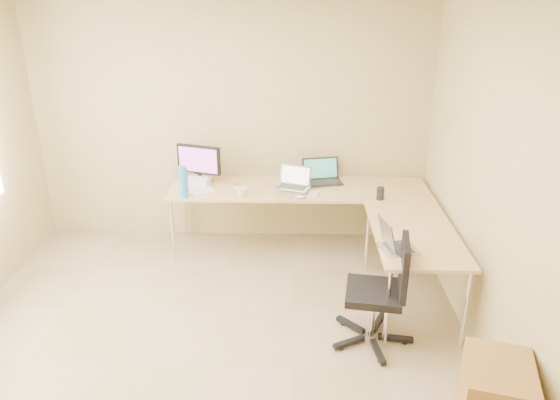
{
  "coord_description": "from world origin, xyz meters",
  "views": [
    {
      "loc": [
        0.67,
        -3.15,
        2.67
      ],
      "look_at": [
        0.55,
        1.1,
        0.9
      ],
      "focal_mm": 33.46,
      "sensor_mm": 36.0,
      "label": 1
    }
  ],
  "objects_px": {
    "laptop_return": "(399,237)",
    "keyboard": "(296,191)",
    "monitor": "(199,164)",
    "office_chair": "(374,286)",
    "mug": "(242,193)",
    "desk_return": "(411,269)",
    "desk_fan": "(195,166)",
    "laptop_center": "(293,178)",
    "laptop_black": "(323,172)",
    "desk_main": "(299,220)",
    "water_bottle": "(183,182)"
  },
  "relations": [
    {
      "from": "laptop_return",
      "to": "keyboard",
      "type": "bearing_deg",
      "value": 19.8
    },
    {
      "from": "laptop_return",
      "to": "monitor",
      "type": "bearing_deg",
      "value": 37.28
    },
    {
      "from": "keyboard",
      "to": "monitor",
      "type": "bearing_deg",
      "value": -175.72
    },
    {
      "from": "office_chair",
      "to": "keyboard",
      "type": "bearing_deg",
      "value": 122.29
    },
    {
      "from": "keyboard",
      "to": "mug",
      "type": "bearing_deg",
      "value": -145.21
    },
    {
      "from": "keyboard",
      "to": "desk_return",
      "type": "bearing_deg",
      "value": -22.29
    },
    {
      "from": "mug",
      "to": "desk_fan",
      "type": "distance_m",
      "value": 0.74
    },
    {
      "from": "laptop_center",
      "to": "laptop_return",
      "type": "distance_m",
      "value": 1.46
    },
    {
      "from": "laptop_return",
      "to": "laptop_center",
      "type": "bearing_deg",
      "value": 20.78
    },
    {
      "from": "keyboard",
      "to": "mug",
      "type": "height_order",
      "value": "mug"
    },
    {
      "from": "laptop_black",
      "to": "desk_fan",
      "type": "height_order",
      "value": "desk_fan"
    },
    {
      "from": "laptop_center",
      "to": "keyboard",
      "type": "height_order",
      "value": "laptop_center"
    },
    {
      "from": "desk_fan",
      "to": "laptop_black",
      "type": "bearing_deg",
      "value": 4.1
    },
    {
      "from": "monitor",
      "to": "mug",
      "type": "distance_m",
      "value": 0.65
    },
    {
      "from": "monitor",
      "to": "desk_fan",
      "type": "bearing_deg",
      "value": 141.79
    },
    {
      "from": "laptop_center",
      "to": "laptop_black",
      "type": "bearing_deg",
      "value": 61.83
    },
    {
      "from": "mug",
      "to": "desk_fan",
      "type": "relative_size",
      "value": 0.38
    },
    {
      "from": "keyboard",
      "to": "desk_fan",
      "type": "height_order",
      "value": "desk_fan"
    },
    {
      "from": "laptop_black",
      "to": "desk_fan",
      "type": "bearing_deg",
      "value": 165.69
    },
    {
      "from": "laptop_center",
      "to": "desk_fan",
      "type": "distance_m",
      "value": 1.09
    },
    {
      "from": "desk_main",
      "to": "monitor",
      "type": "distance_m",
      "value": 1.19
    },
    {
      "from": "laptop_center",
      "to": "desk_fan",
      "type": "xyz_separation_m",
      "value": [
        -1.04,
        0.33,
        -0.0
      ]
    },
    {
      "from": "desk_main",
      "to": "laptop_black",
      "type": "height_order",
      "value": "laptop_black"
    },
    {
      "from": "laptop_center",
      "to": "desk_return",
      "type": "bearing_deg",
      "value": -19.97
    },
    {
      "from": "water_bottle",
      "to": "laptop_return",
      "type": "height_order",
      "value": "water_bottle"
    },
    {
      "from": "monitor",
      "to": "laptop_black",
      "type": "bearing_deg",
      "value": 19.13
    },
    {
      "from": "keyboard",
      "to": "water_bottle",
      "type": "distance_m",
      "value": 1.12
    },
    {
      "from": "desk_main",
      "to": "laptop_return",
      "type": "relative_size",
      "value": 8.23
    },
    {
      "from": "monitor",
      "to": "water_bottle",
      "type": "distance_m",
      "value": 0.42
    },
    {
      "from": "desk_main",
      "to": "desk_fan",
      "type": "bearing_deg",
      "value": 169.71
    },
    {
      "from": "desk_main",
      "to": "water_bottle",
      "type": "distance_m",
      "value": 1.28
    },
    {
      "from": "keyboard",
      "to": "mug",
      "type": "xyz_separation_m",
      "value": [
        -0.53,
        -0.16,
        0.04
      ]
    },
    {
      "from": "desk_fan",
      "to": "mug",
      "type": "bearing_deg",
      "value": -36.27
    },
    {
      "from": "mug",
      "to": "desk_main",
      "type": "bearing_deg",
      "value": 27.95
    },
    {
      "from": "keyboard",
      "to": "desk_fan",
      "type": "relative_size",
      "value": 1.55
    },
    {
      "from": "desk_return",
      "to": "water_bottle",
      "type": "xyz_separation_m",
      "value": [
        -2.1,
        0.7,
        0.52
      ]
    },
    {
      "from": "monitor",
      "to": "mug",
      "type": "bearing_deg",
      "value": -22.87
    },
    {
      "from": "desk_return",
      "to": "keyboard",
      "type": "distance_m",
      "value": 1.38
    },
    {
      "from": "desk_return",
      "to": "desk_fan",
      "type": "relative_size",
      "value": 4.32
    },
    {
      "from": "laptop_center",
      "to": "office_chair",
      "type": "bearing_deg",
      "value": -45.2
    },
    {
      "from": "desk_main",
      "to": "keyboard",
      "type": "bearing_deg",
      "value": -102.3
    },
    {
      "from": "desk_main",
      "to": "office_chair",
      "type": "distance_m",
      "value": 1.62
    },
    {
      "from": "desk_return",
      "to": "keyboard",
      "type": "xyz_separation_m",
      "value": [
        -1.01,
        0.86,
        0.38
      ]
    },
    {
      "from": "desk_return",
      "to": "desk_fan",
      "type": "bearing_deg",
      "value": 149.98
    },
    {
      "from": "desk_return",
      "to": "monitor",
      "type": "relative_size",
      "value": 2.71
    },
    {
      "from": "keyboard",
      "to": "desk_main",
      "type": "bearing_deg",
      "value": 95.94
    },
    {
      "from": "monitor",
      "to": "desk_fan",
      "type": "height_order",
      "value": "monitor"
    },
    {
      "from": "keyboard",
      "to": "water_bottle",
      "type": "xyz_separation_m",
      "value": [
        -1.1,
        -0.16,
        0.15
      ]
    },
    {
      "from": "laptop_black",
      "to": "water_bottle",
      "type": "bearing_deg",
      "value": -174.11
    },
    {
      "from": "laptop_black",
      "to": "keyboard",
      "type": "bearing_deg",
      "value": -145.97
    }
  ]
}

